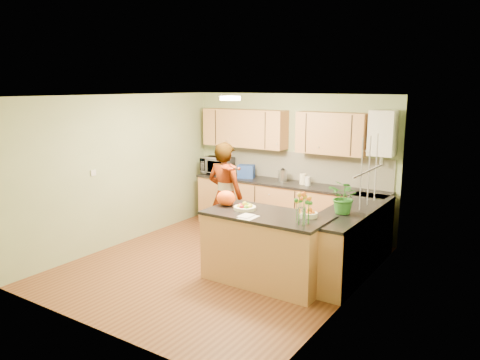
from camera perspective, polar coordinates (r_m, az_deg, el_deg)
The scene contains 28 objects.
floor at distance 7.10m, azimuth -2.51°, elevation -10.38°, with size 4.50×4.50×0.00m, color #5B301A.
ceiling at distance 6.59m, azimuth -2.70°, elevation 10.22°, with size 4.00×4.50×0.02m, color white.
wall_back at distance 8.63m, azimuth 6.19°, elevation 2.12°, with size 4.00×0.02×2.50m, color gray.
wall_front at distance 5.14m, azimuth -17.51°, elevation -4.79°, with size 4.00×0.02×2.50m, color gray.
wall_left at distance 8.06m, azimuth -14.21°, elevation 1.16°, with size 0.02×4.50×2.50m, color gray.
wall_right at distance 5.82m, azimuth 13.57°, elevation -2.70°, with size 0.02×4.50×2.50m, color gray.
back_counter at distance 8.49m, azimuth 5.75°, elevation -3.41°, with size 3.64×0.62×0.94m.
right_counter at distance 6.91m, azimuth 13.34°, elevation -7.18°, with size 0.62×2.24×0.94m.
splashback at distance 8.58m, azimuth 6.73°, elevation 1.71°, with size 3.60×0.02×0.52m, color white.
upper_cabinets at distance 8.49m, azimuth 4.69°, elevation 6.07°, with size 3.20×0.34×0.70m.
boiler at distance 7.77m, azimuth 17.00°, elevation 5.46°, with size 0.40×0.30×0.86m.
window_right at distance 6.32m, azimuth 15.50°, elevation 1.09°, with size 0.01×1.30×1.05m.
light_switch at distance 7.65m, azimuth -17.45°, elevation 0.83°, with size 0.02×0.09×0.09m, color silver.
ceiling_lamp at distance 6.84m, azimuth -1.20°, elevation 9.95°, with size 0.30×0.30×0.07m.
peninsula_island at distance 6.42m, azimuth 3.24°, elevation -8.22°, with size 1.68×0.86×0.96m.
fruit_dish at distance 6.44m, azimuth 0.60°, elevation -3.26°, with size 0.30×0.30×0.11m.
orange_bowl at distance 6.14m, azimuth 8.45°, elevation -4.03°, with size 0.21×0.21×0.12m.
flower_vase at distance 5.77m, azimuth 7.59°, elevation -2.45°, with size 0.25×0.25×0.46m.
orange_bag at distance 6.65m, azimuth -1.71°, elevation -2.22°, with size 0.29×0.24×0.21m, color #FF5715.
papers at distance 6.07m, azimuth 1.05°, elevation -4.54°, with size 0.19×0.27×0.01m, color white.
violinist at distance 7.61m, azimuth -1.83°, elevation -1.93°, with size 0.64×0.42×1.76m, color tan.
violin at distance 7.21m, azimuth -1.56°, elevation 1.61°, with size 0.67×0.27×0.13m, color #511805, non-canonical shape.
microwave at distance 9.16m, azimuth -2.79°, elevation 1.76°, with size 0.58×0.39×0.32m, color silver.
blue_box at distance 8.76m, azimuth 0.77°, elevation 1.06°, with size 0.30×0.22×0.24m, color navy.
kettle at distance 8.44m, azimuth 5.22°, elevation 0.59°, with size 0.15×0.15×0.28m.
jar_cream at distance 8.25m, azimuth 7.70°, elevation 0.12°, with size 0.12×0.12×0.19m, color #FBF1C9.
jar_white at distance 8.16m, azimuth 8.27°, elevation -0.13°, with size 0.10×0.10×0.16m, color silver.
potted_plant at distance 6.43m, azimuth 12.65°, elevation -2.04°, with size 0.42×0.36×0.47m, color #2F7A28.
Camera 1 is at (3.87, -5.33, 2.64)m, focal length 35.00 mm.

